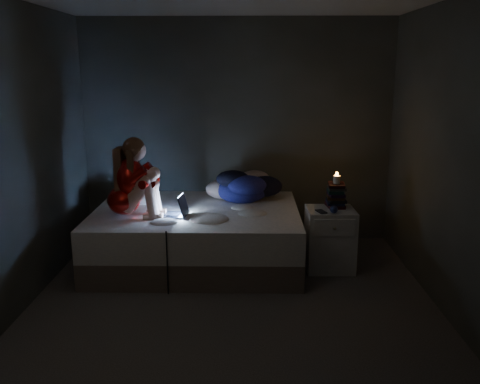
{
  "coord_description": "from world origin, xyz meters",
  "views": [
    {
      "loc": [
        0.13,
        -4.11,
        2.05
      ],
      "look_at": [
        0.05,
        1.0,
        0.8
      ],
      "focal_mm": 38.48,
      "sensor_mm": 36.0,
      "label": 1
    }
  ],
  "objects_px": {
    "laptop": "(170,205)",
    "nightstand": "(330,239)",
    "candle": "(337,178)",
    "bed": "(197,236)",
    "woman": "(123,177)",
    "phone": "(321,211)"
  },
  "relations": [
    {
      "from": "nightstand",
      "to": "phone",
      "type": "bearing_deg",
      "value": -139.98
    },
    {
      "from": "laptop",
      "to": "candle",
      "type": "xyz_separation_m",
      "value": [
        1.69,
        0.16,
        0.24
      ]
    },
    {
      "from": "nightstand",
      "to": "candle",
      "type": "xyz_separation_m",
      "value": [
        0.06,
        0.08,
        0.63
      ]
    },
    {
      "from": "bed",
      "to": "phone",
      "type": "distance_m",
      "value": 1.35
    },
    {
      "from": "phone",
      "to": "bed",
      "type": "bearing_deg",
      "value": 150.26
    },
    {
      "from": "bed",
      "to": "phone",
      "type": "height_order",
      "value": "phone"
    },
    {
      "from": "woman",
      "to": "phone",
      "type": "relative_size",
      "value": 5.75
    },
    {
      "from": "laptop",
      "to": "candle",
      "type": "distance_m",
      "value": 1.71
    },
    {
      "from": "woman",
      "to": "laptop",
      "type": "bearing_deg",
      "value": 5.97
    },
    {
      "from": "bed",
      "to": "nightstand",
      "type": "distance_m",
      "value": 1.4
    },
    {
      "from": "woman",
      "to": "phone",
      "type": "height_order",
      "value": "woman"
    },
    {
      "from": "bed",
      "to": "nightstand",
      "type": "bearing_deg",
      "value": -7.18
    },
    {
      "from": "candle",
      "to": "bed",
      "type": "bearing_deg",
      "value": 176.27
    },
    {
      "from": "bed",
      "to": "woman",
      "type": "distance_m",
      "value": 1.02
    },
    {
      "from": "laptop",
      "to": "nightstand",
      "type": "relative_size",
      "value": 0.52
    },
    {
      "from": "nightstand",
      "to": "phone",
      "type": "height_order",
      "value": "phone"
    },
    {
      "from": "bed",
      "to": "woman",
      "type": "bearing_deg",
      "value": -157.99
    },
    {
      "from": "laptop",
      "to": "candle",
      "type": "relative_size",
      "value": 4.13
    },
    {
      "from": "woman",
      "to": "bed",
      "type": "bearing_deg",
      "value": 24.56
    },
    {
      "from": "laptop",
      "to": "nightstand",
      "type": "bearing_deg",
      "value": 10.23
    },
    {
      "from": "nightstand",
      "to": "laptop",
      "type": "bearing_deg",
      "value": -178.5
    },
    {
      "from": "woman",
      "to": "nightstand",
      "type": "distance_m",
      "value": 2.19
    }
  ]
}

